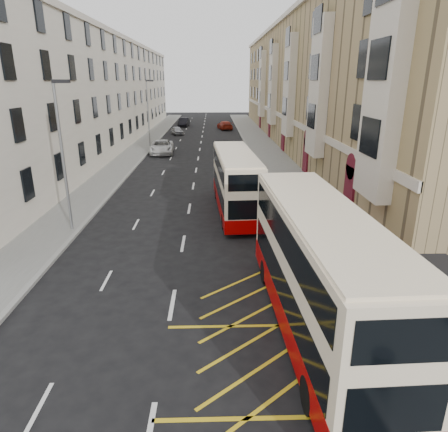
{
  "coord_description": "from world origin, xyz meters",
  "views": [
    {
      "loc": [
        1.6,
        -9.36,
        8.1
      ],
      "look_at": [
        2.07,
        7.37,
        2.4
      ],
      "focal_mm": 32.0,
      "sensor_mm": 36.0,
      "label": 1
    }
  ],
  "objects_px": {
    "pedestrian_far": "(374,286)",
    "car_dark": "(184,122)",
    "double_decker_front": "(318,272)",
    "double_decker_rear": "(236,182)",
    "car_silver": "(177,131)",
    "street_lamp_near": "(63,149)",
    "car_red": "(225,125)",
    "white_van": "(162,147)",
    "street_lamp_far": "(148,110)",
    "pedestrian_near": "(420,355)"
  },
  "relations": [
    {
      "from": "pedestrian_far",
      "to": "car_dark",
      "type": "distance_m",
      "value": 63.61
    },
    {
      "from": "double_decker_front",
      "to": "double_decker_rear",
      "type": "distance_m",
      "value": 13.19
    },
    {
      "from": "pedestrian_far",
      "to": "car_silver",
      "type": "height_order",
      "value": "pedestrian_far"
    },
    {
      "from": "street_lamp_near",
      "to": "double_decker_rear",
      "type": "relative_size",
      "value": 0.81
    },
    {
      "from": "car_dark",
      "to": "car_red",
      "type": "relative_size",
      "value": 0.94
    },
    {
      "from": "pedestrian_far",
      "to": "white_van",
      "type": "bearing_deg",
      "value": -34.73
    },
    {
      "from": "street_lamp_far",
      "to": "double_decker_front",
      "type": "xyz_separation_m",
      "value": [
        11.35,
        -39.77,
        -2.43
      ]
    },
    {
      "from": "double_decker_front",
      "to": "car_silver",
      "type": "height_order",
      "value": "double_decker_front"
    },
    {
      "from": "white_van",
      "to": "street_lamp_near",
      "type": "bearing_deg",
      "value": -98.48
    },
    {
      "from": "street_lamp_near",
      "to": "double_decker_rear",
      "type": "height_order",
      "value": "street_lamp_near"
    },
    {
      "from": "double_decker_rear",
      "to": "car_silver",
      "type": "xyz_separation_m",
      "value": [
        -7.0,
        38.94,
        -1.34
      ]
    },
    {
      "from": "double_decker_front",
      "to": "pedestrian_far",
      "type": "height_order",
      "value": "double_decker_front"
    },
    {
      "from": "street_lamp_near",
      "to": "car_silver",
      "type": "bearing_deg",
      "value": 86.77
    },
    {
      "from": "pedestrian_near",
      "to": "car_silver",
      "type": "bearing_deg",
      "value": -91.67
    },
    {
      "from": "pedestrian_far",
      "to": "car_silver",
      "type": "relative_size",
      "value": 0.47
    },
    {
      "from": "street_lamp_near",
      "to": "street_lamp_far",
      "type": "distance_m",
      "value": 30.0
    },
    {
      "from": "double_decker_front",
      "to": "white_van",
      "type": "relative_size",
      "value": 1.96
    },
    {
      "from": "double_decker_front",
      "to": "car_red",
      "type": "xyz_separation_m",
      "value": [
        -1.24,
        58.72,
        -1.48
      ]
    },
    {
      "from": "street_lamp_far",
      "to": "double_decker_front",
      "type": "relative_size",
      "value": 0.73
    },
    {
      "from": "pedestrian_far",
      "to": "car_red",
      "type": "distance_m",
      "value": 57.68
    },
    {
      "from": "car_silver",
      "to": "car_dark",
      "type": "xyz_separation_m",
      "value": [
        0.29,
        11.82,
        0.14
      ]
    },
    {
      "from": "double_decker_front",
      "to": "pedestrian_far",
      "type": "bearing_deg",
      "value": 23.51
    },
    {
      "from": "street_lamp_near",
      "to": "double_decker_rear",
      "type": "distance_m",
      "value": 10.28
    },
    {
      "from": "pedestrian_near",
      "to": "car_silver",
      "type": "xyz_separation_m",
      "value": [
        -11.18,
        54.67,
        -0.37
      ]
    },
    {
      "from": "double_decker_rear",
      "to": "pedestrian_near",
      "type": "xyz_separation_m",
      "value": [
        4.18,
        -15.73,
        -0.97
      ]
    },
    {
      "from": "double_decker_rear",
      "to": "car_red",
      "type": "relative_size",
      "value": 1.97
    },
    {
      "from": "white_van",
      "to": "car_silver",
      "type": "bearing_deg",
      "value": 85.1
    },
    {
      "from": "double_decker_front",
      "to": "white_van",
      "type": "height_order",
      "value": "double_decker_front"
    },
    {
      "from": "street_lamp_far",
      "to": "street_lamp_near",
      "type": "bearing_deg",
      "value": -90.0
    },
    {
      "from": "double_decker_rear",
      "to": "white_van",
      "type": "distance_m",
      "value": 23.06
    },
    {
      "from": "street_lamp_near",
      "to": "white_van",
      "type": "relative_size",
      "value": 1.44
    },
    {
      "from": "street_lamp_near",
      "to": "car_dark",
      "type": "xyz_separation_m",
      "value": [
        2.67,
        54.02,
        -3.86
      ]
    },
    {
      "from": "street_lamp_far",
      "to": "car_dark",
      "type": "bearing_deg",
      "value": 83.65
    },
    {
      "from": "white_van",
      "to": "double_decker_front",
      "type": "bearing_deg",
      "value": -78.87
    },
    {
      "from": "double_decker_rear",
      "to": "pedestrian_near",
      "type": "distance_m",
      "value": 16.3
    },
    {
      "from": "double_decker_front",
      "to": "pedestrian_near",
      "type": "bearing_deg",
      "value": -52.76
    },
    {
      "from": "car_dark",
      "to": "pedestrian_near",
      "type": "bearing_deg",
      "value": -76.4
    },
    {
      "from": "white_van",
      "to": "car_silver",
      "type": "height_order",
      "value": "white_van"
    },
    {
      "from": "double_decker_front",
      "to": "car_dark",
      "type": "relative_size",
      "value": 2.33
    },
    {
      "from": "street_lamp_far",
      "to": "car_silver",
      "type": "distance_m",
      "value": 13.06
    },
    {
      "from": "pedestrian_near",
      "to": "car_red",
      "type": "bearing_deg",
      "value": -100.01
    },
    {
      "from": "street_lamp_near",
      "to": "pedestrian_near",
      "type": "xyz_separation_m",
      "value": [
        13.56,
        -12.47,
        -3.63
      ]
    },
    {
      "from": "street_lamp_far",
      "to": "car_red",
      "type": "relative_size",
      "value": 1.6
    },
    {
      "from": "street_lamp_near",
      "to": "pedestrian_near",
      "type": "distance_m",
      "value": 18.77
    },
    {
      "from": "white_van",
      "to": "car_dark",
      "type": "bearing_deg",
      "value": 84.97
    },
    {
      "from": "double_decker_front",
      "to": "pedestrian_near",
      "type": "relative_size",
      "value": 6.42
    },
    {
      "from": "pedestrian_far",
      "to": "street_lamp_far",
      "type": "bearing_deg",
      "value": -34.27
    },
    {
      "from": "pedestrian_near",
      "to": "white_van",
      "type": "xyz_separation_m",
      "value": [
        -11.5,
        37.56,
        -0.23
      ]
    },
    {
      "from": "double_decker_rear",
      "to": "car_silver",
      "type": "bearing_deg",
      "value": 97.05
    },
    {
      "from": "pedestrian_near",
      "to": "white_van",
      "type": "bearing_deg",
      "value": -86.19
    }
  ]
}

